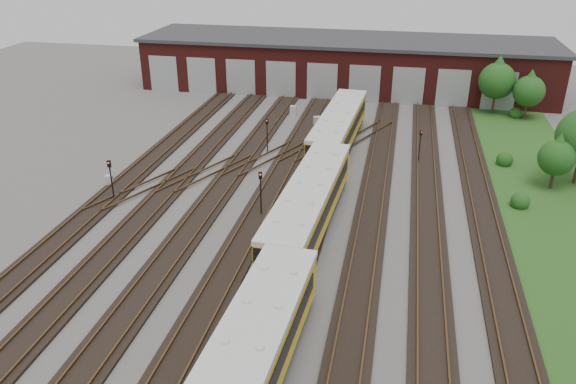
# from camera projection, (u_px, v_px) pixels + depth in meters

# --- Properties ---
(ground) EXTENTS (120.00, 120.00, 0.00)m
(ground) POSITION_uv_depth(u_px,v_px,m) (273.00, 244.00, 36.95)
(ground) COLOR #4C4A47
(ground) RESTS_ON ground
(track_network) EXTENTS (30.40, 70.00, 0.33)m
(track_network) POSITION_uv_depth(u_px,v_px,m) (273.00, 238.00, 37.46)
(track_network) COLOR black
(track_network) RESTS_ON ground
(maintenance_shed) EXTENTS (51.00, 12.50, 6.35)m
(maintenance_shed) POSITION_uv_depth(u_px,v_px,m) (345.00, 63.00, 70.89)
(maintenance_shed) COLOR #531714
(maintenance_shed) RESTS_ON ground
(grass_verge) EXTENTS (8.00, 55.00, 0.05)m
(grass_verge) POSITION_uv_depth(u_px,v_px,m) (549.00, 204.00, 42.27)
(grass_verge) COLOR #1F4E1A
(grass_verge) RESTS_ON ground
(metro_train) EXTENTS (3.67, 48.08, 3.30)m
(metro_train) POSITION_uv_depth(u_px,v_px,m) (309.00, 206.00, 37.53)
(metro_train) COLOR black
(metro_train) RESTS_ON ground
(signal_mast_0) EXTENTS (0.29, 0.27, 3.29)m
(signal_mast_0) POSITION_uv_depth(u_px,v_px,m) (111.00, 175.00, 41.91)
(signal_mast_0) COLOR black
(signal_mast_0) RESTS_ON ground
(signal_mast_1) EXTENTS (0.29, 0.28, 3.44)m
(signal_mast_1) POSITION_uv_depth(u_px,v_px,m) (261.00, 188.00, 39.65)
(signal_mast_1) COLOR black
(signal_mast_1) RESTS_ON ground
(signal_mast_2) EXTENTS (0.25, 0.24, 3.18)m
(signal_mast_2) POSITION_uv_depth(u_px,v_px,m) (267.00, 131.00, 51.16)
(signal_mast_2) COLOR black
(signal_mast_2) RESTS_ON ground
(signal_mast_3) EXTENTS (0.25, 0.24, 3.00)m
(signal_mast_3) POSITION_uv_depth(u_px,v_px,m) (420.00, 142.00, 48.79)
(signal_mast_3) COLOR black
(signal_mast_3) RESTS_ON ground
(relay_cabinet_0) EXTENTS (0.62, 0.54, 0.92)m
(relay_cabinet_0) POSITION_uv_depth(u_px,v_px,m) (109.00, 181.00, 45.00)
(relay_cabinet_0) COLOR #B1B4B7
(relay_cabinet_0) RESTS_ON ground
(relay_cabinet_1) EXTENTS (0.68, 0.57, 1.10)m
(relay_cabinet_1) POSITION_uv_depth(u_px,v_px,m) (293.00, 111.00, 61.59)
(relay_cabinet_1) COLOR #B1B4B7
(relay_cabinet_1) RESTS_ON ground
(relay_cabinet_2) EXTENTS (0.64, 0.57, 0.91)m
(relay_cabinet_2) POSITION_uv_depth(u_px,v_px,m) (315.00, 199.00, 41.95)
(relay_cabinet_2) COLOR #B1B4B7
(relay_cabinet_2) RESTS_ON ground
(relay_cabinet_3) EXTENTS (0.83, 0.78, 1.11)m
(relay_cabinet_3) POSITION_uv_depth(u_px,v_px,m) (317.00, 122.00, 58.18)
(relay_cabinet_3) COLOR #B1B4B7
(relay_cabinet_3) RESTS_ON ground
(relay_cabinet_4) EXTENTS (0.62, 0.52, 1.03)m
(relay_cabinet_4) POSITION_uv_depth(u_px,v_px,m) (321.00, 205.00, 40.93)
(relay_cabinet_4) COLOR #B1B4B7
(relay_cabinet_4) RESTS_ON ground
(tree_0) EXTENTS (3.91, 3.91, 6.48)m
(tree_0) POSITION_uv_depth(u_px,v_px,m) (498.00, 76.00, 60.77)
(tree_0) COLOR #372518
(tree_0) RESTS_ON ground
(tree_1) EXTENTS (3.28, 3.28, 5.44)m
(tree_1) POSITION_uv_depth(u_px,v_px,m) (530.00, 88.00, 59.21)
(tree_1) COLOR #372518
(tree_1) RESTS_ON ground
(tree_3) EXTENTS (2.82, 2.82, 4.67)m
(tree_3) POSITION_uv_depth(u_px,v_px,m) (558.00, 154.00, 43.45)
(tree_3) COLOR #372518
(tree_3) RESTS_ON ground
(bush_0) EXTENTS (1.39, 1.39, 1.39)m
(bush_0) POSITION_uv_depth(u_px,v_px,m) (521.00, 199.00, 41.51)
(bush_0) COLOR #144714
(bush_0) RESTS_ON ground
(bush_1) EXTENTS (1.41, 1.41, 1.41)m
(bush_1) POSITION_uv_depth(u_px,v_px,m) (505.00, 158.00, 48.82)
(bush_1) COLOR #144714
(bush_1) RESTS_ON ground
(bush_2) EXTENTS (1.35, 1.35, 1.35)m
(bush_2) POSITION_uv_depth(u_px,v_px,m) (516.00, 111.00, 60.97)
(bush_2) COLOR #144714
(bush_2) RESTS_ON ground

